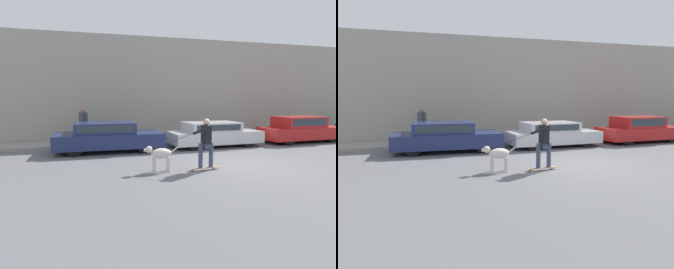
# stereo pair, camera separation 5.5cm
# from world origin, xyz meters

# --- Properties ---
(ground_plane) EXTENTS (36.00, 36.00, 0.00)m
(ground_plane) POSITION_xyz_m (0.00, 0.00, 0.00)
(ground_plane) COLOR slate
(back_wall) EXTENTS (32.00, 0.30, 5.46)m
(back_wall) POSITION_xyz_m (0.00, 7.02, 2.73)
(back_wall) COLOR #9E998E
(back_wall) RESTS_ON ground_plane
(sidewalk_curb) EXTENTS (30.00, 1.90, 0.14)m
(sidewalk_curb) POSITION_xyz_m (0.00, 5.90, 0.07)
(sidewalk_curb) COLOR gray
(sidewalk_curb) RESTS_ON ground_plane
(parked_car_0) EXTENTS (4.51, 1.94, 1.24)m
(parked_car_0) POSITION_xyz_m (-4.01, 3.83, 0.62)
(parked_car_0) COLOR black
(parked_car_0) RESTS_ON ground_plane
(parked_car_1) EXTENTS (4.35, 1.96, 1.14)m
(parked_car_1) POSITION_xyz_m (0.83, 3.82, 0.57)
(parked_car_1) COLOR black
(parked_car_1) RESTS_ON ground_plane
(parked_car_2) EXTENTS (4.42, 1.87, 1.31)m
(parked_car_2) POSITION_xyz_m (5.71, 3.82, 0.64)
(parked_car_2) COLOR black
(parked_car_2) RESTS_ON ground_plane
(dog) EXTENTS (1.09, 0.32, 0.82)m
(dog) POSITION_xyz_m (-2.82, -0.15, 0.55)
(dog) COLOR beige
(dog) RESTS_ON ground_plane
(skateboarder) EXTENTS (2.25, 0.56, 1.63)m
(skateboarder) POSITION_xyz_m (-1.39, -0.35, 0.93)
(skateboarder) COLOR beige
(skateboarder) RESTS_ON ground_plane
(pedestrian_with_bag) EXTENTS (0.45, 0.70, 1.67)m
(pedestrian_with_bag) POSITION_xyz_m (-4.99, 5.66, 1.06)
(pedestrian_with_bag) COLOR #28282D
(pedestrian_with_bag) RESTS_ON sidewalk_curb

